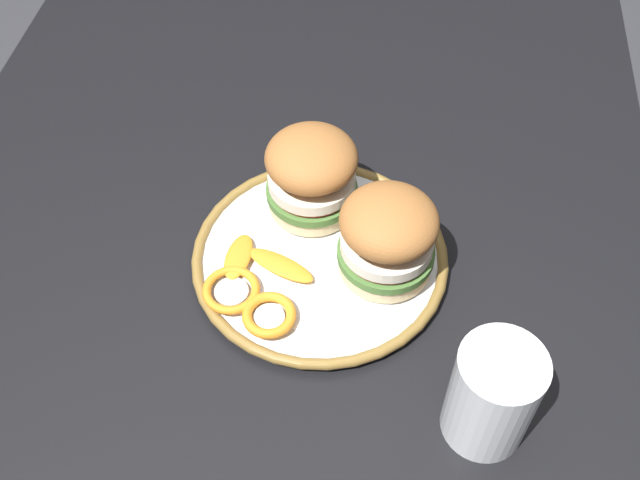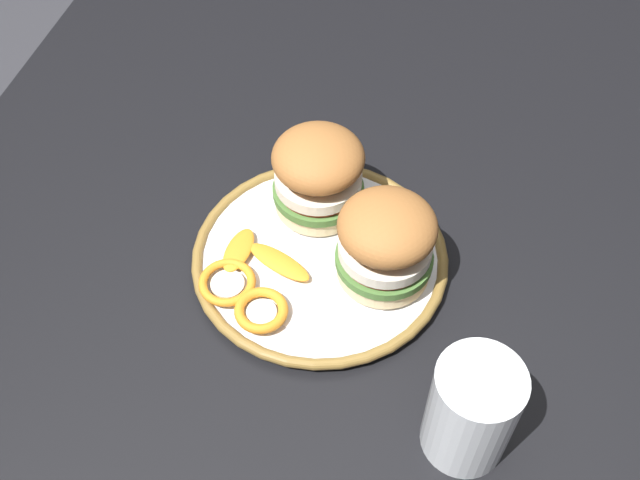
{
  "view_description": "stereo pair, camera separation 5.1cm",
  "coord_description": "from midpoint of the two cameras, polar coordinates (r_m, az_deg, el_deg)",
  "views": [
    {
      "loc": [
        -0.43,
        -0.12,
        1.39
      ],
      "look_at": [
        0.06,
        -0.05,
        0.76
      ],
      "focal_mm": 42.51,
      "sensor_mm": 36.0,
      "label": 1
    },
    {
      "loc": [
        -0.42,
        -0.17,
        1.39
      ],
      "look_at": [
        0.06,
        -0.05,
        0.76
      ],
      "focal_mm": 42.51,
      "sensor_mm": 36.0,
      "label": 2
    }
  ],
  "objects": [
    {
      "name": "sandwich_half_right",
      "position": [
        0.77,
        6.88,
        -0.18
      ],
      "size": [
        0.14,
        0.14,
        0.1
      ],
      "color": "beige",
      "rests_on": "dinner_plate"
    },
    {
      "name": "dining_table",
      "position": [
        0.89,
        -2.44,
        -8.03
      ],
      "size": [
        1.4,
        0.86,
        0.72
      ],
      "color": "black",
      "rests_on": "ground"
    },
    {
      "name": "orange_peel_strip_short",
      "position": [
        0.81,
        -1.29,
        -1.74
      ],
      "size": [
        0.05,
        0.08,
        0.01
      ],
      "color": "orange",
      "rests_on": "dinner_plate"
    },
    {
      "name": "dinner_plate",
      "position": [
        0.83,
        1.77,
        -1.39
      ],
      "size": [
        0.28,
        0.28,
        0.02
      ],
      "color": "white",
      "rests_on": "dining_table"
    },
    {
      "name": "sandwich_half_left",
      "position": [
        0.83,
        1.64,
        5.01
      ],
      "size": [
        0.14,
        0.14,
        0.1
      ],
      "color": "beige",
      "rests_on": "dinner_plate"
    },
    {
      "name": "orange_peel_curled",
      "position": [
        0.77,
        -2.55,
        -5.4
      ],
      "size": [
        0.07,
        0.07,
        0.01
      ],
      "color": "orange",
      "rests_on": "dinner_plate"
    },
    {
      "name": "orange_peel_strip_long",
      "position": [
        0.82,
        -4.38,
        -0.83
      ],
      "size": [
        0.06,
        0.03,
        0.01
      ],
      "color": "orange",
      "rests_on": "dinner_plate"
    },
    {
      "name": "orange_peel_small_curl",
      "position": [
        0.79,
        -5.22,
        -3.4
      ],
      "size": [
        0.06,
        0.06,
        0.01
      ],
      "color": "orange",
      "rests_on": "dinner_plate"
    },
    {
      "name": "drinking_glass",
      "position": [
        0.7,
        13.36,
        -12.7
      ],
      "size": [
        0.08,
        0.08,
        0.12
      ],
      "color": "white",
      "rests_on": "dining_table"
    }
  ]
}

